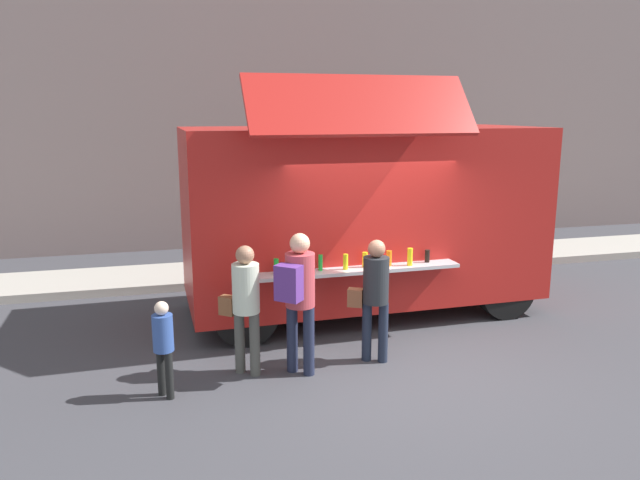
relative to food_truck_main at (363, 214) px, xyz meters
The scene contains 9 objects.
ground_plane 2.66m from the food_truck_main, 96.21° to the right, with size 60.00×60.00×0.00m, color #38383D.
curb_strip 5.02m from the food_truck_main, 146.80° to the left, with size 28.00×1.60×0.15m, color #9E998E.
building_behind 7.53m from the food_truck_main, 114.74° to the left, with size 32.00×2.40×7.73m, color slate.
food_truck_main is the anchor object (origin of this frame).
trash_bin 4.71m from the food_truck_main, 30.44° to the left, with size 0.60×0.60×1.01m, color #2D5B34.
customer_front_ordering 2.13m from the food_truck_main, 104.38° to the right, with size 0.51×0.39×1.61m.
customer_mid_with_backpack 2.66m from the food_truck_main, 125.97° to the right, with size 0.54×0.56×1.77m.
customer_rear_waiting 2.96m from the food_truck_main, 138.20° to the right, with size 0.49×0.45×1.63m.
child_near_queue 4.01m from the food_truck_main, 143.47° to the right, with size 0.23×0.23×1.14m.
Camera 1 is at (-2.84, -6.86, 3.21)m, focal length 34.16 mm.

